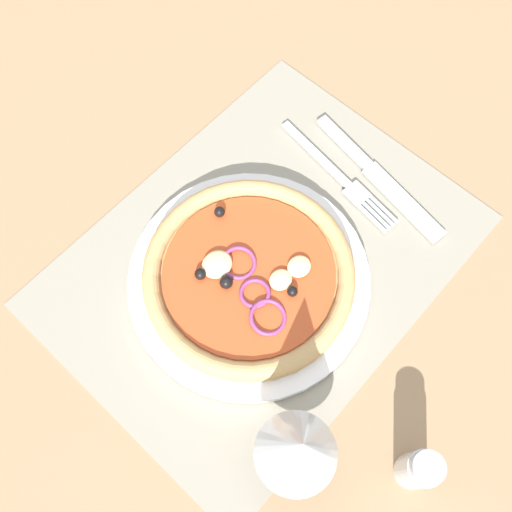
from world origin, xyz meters
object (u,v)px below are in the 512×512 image
at_px(plate, 249,280).
at_px(pepper_shaker, 419,470).
at_px(fork, 342,180).
at_px(knife, 379,177).
at_px(wine_glass, 299,449).
at_px(pizza, 249,275).

height_order(plate, pepper_shaker, pepper_shaker).
distance_m(plate, fork, 0.16).
relative_size(fork, knife, 0.90).
relative_size(wine_glass, pepper_shaker, 2.22).
distance_m(pizza, fork, 0.16).
bearing_deg(wine_glass, pepper_shaker, 126.52).
bearing_deg(pizza, knife, 172.98).
bearing_deg(pepper_shaker, plate, -98.59).
distance_m(fork, knife, 0.04).
bearing_deg(wine_glass, fork, -149.86).
height_order(pizza, wine_glass, wine_glass).
bearing_deg(pizza, pepper_shaker, 81.43).
bearing_deg(fork, wine_glass, -52.09).
bearing_deg(wine_glass, plate, -124.56).
relative_size(plate, pepper_shaker, 3.79).
xyz_separation_m(pizza, wine_glass, (0.10, 0.15, 0.08)).
bearing_deg(pepper_shaker, wine_glass, -53.48).
relative_size(knife, pepper_shaker, 2.98).
relative_size(pizza, wine_glass, 1.47).
xyz_separation_m(wine_glass, pepper_shaker, (-0.07, 0.09, -0.07)).
xyz_separation_m(plate, pepper_shaker, (0.04, 0.24, 0.02)).
xyz_separation_m(plate, pizza, (0.00, 0.00, 0.02)).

